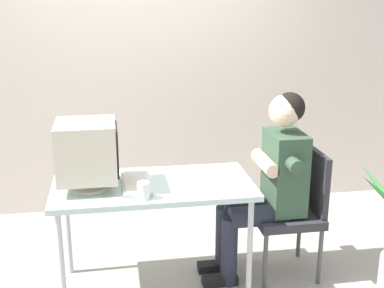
{
  "coord_description": "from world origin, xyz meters",
  "views": [
    {
      "loc": [
        -0.25,
        -3.0,
        1.89
      ],
      "look_at": [
        0.25,
        0.0,
        0.98
      ],
      "focal_mm": 47.25,
      "sensor_mm": 36.0,
      "label": 1
    }
  ],
  "objects": [
    {
      "name": "desk_mug",
      "position": [
        -0.08,
        -0.23,
        0.78
      ],
      "size": [
        0.07,
        0.09,
        0.1
      ],
      "color": "white",
      "rests_on": "desk"
    },
    {
      "name": "ground_plane",
      "position": [
        0.0,
        0.0,
        0.0
      ],
      "size": [
        12.0,
        12.0,
        0.0
      ],
      "primitive_type": "plane",
      "color": "#9E998E"
    },
    {
      "name": "person_seated",
      "position": [
        0.78,
        0.03,
        0.71
      ],
      "size": [
        0.68,
        0.55,
        1.29
      ],
      "color": "#334C38",
      "rests_on": "ground_plane"
    },
    {
      "name": "crt_monitor",
      "position": [
        -0.4,
        -0.01,
        0.97
      ],
      "size": [
        0.37,
        0.36,
        0.42
      ],
      "color": "beige",
      "rests_on": "desk"
    },
    {
      "name": "wall_back",
      "position": [
        0.3,
        1.4,
        1.5
      ],
      "size": [
        8.0,
        0.1,
        3.0
      ],
      "primitive_type": "cube",
      "color": "beige",
      "rests_on": "ground_plane"
    },
    {
      "name": "office_chair",
      "position": [
        0.97,
        0.03,
        0.5
      ],
      "size": [
        0.44,
        0.44,
        0.88
      ],
      "color": "#4C4C51",
      "rests_on": "ground_plane"
    },
    {
      "name": "desk",
      "position": [
        0.0,
        0.0,
        0.67
      ],
      "size": [
        1.27,
        0.64,
        0.73
      ],
      "color": "#B7B7BC",
      "rests_on": "ground_plane"
    },
    {
      "name": "keyboard",
      "position": [
        -0.11,
        0.02,
        0.75
      ],
      "size": [
        0.18,
        0.48,
        0.03
      ],
      "color": "silver",
      "rests_on": "desk"
    }
  ]
}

